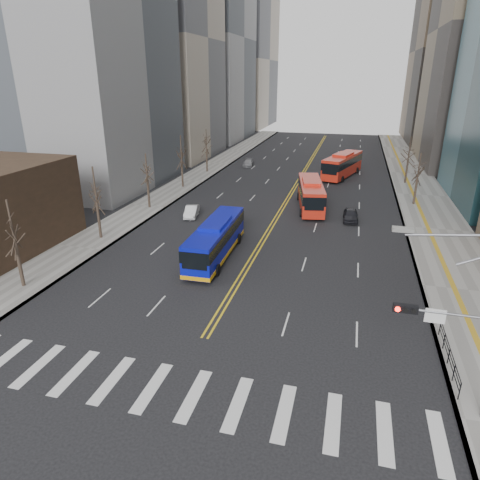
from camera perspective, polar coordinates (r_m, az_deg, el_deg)
The scene contains 16 objects.
ground at distance 24.07m, azimuth -8.95°, elevation -19.30°, with size 220.00×220.00×0.00m, color black.
sidewalk_right at distance 64.15m, azimuth 22.99°, elevation 5.51°, with size 7.00×130.00×0.15m, color gray.
sidewalk_left at distance 68.04m, azimuth -6.74°, elevation 7.86°, with size 5.00×130.00×0.15m, color gray.
crosswalk at distance 24.06m, azimuth -8.95°, elevation -19.29°, with size 26.70×4.00×0.01m.
centerline at distance 73.65m, azimuth 8.37°, elevation 8.75°, with size 0.55×100.00×0.01m.
office_towers at distance 85.84m, azimuth 10.64°, elevation 26.43°, with size 83.00×134.00×58.00m.
signal_mast at distance 22.14m, azimuth 28.18°, elevation -10.42°, with size 5.37×0.37×9.39m.
pedestrian_railing at distance 27.62m, azimuth 26.12°, elevation -13.44°, with size 0.06×6.06×1.02m.
street_trees at distance 54.38m, azimuth -1.70°, elevation 9.83°, with size 35.20×47.20×7.60m.
blue_bus at distance 38.48m, azimuth -3.25°, elevation 0.20°, with size 2.93×11.73×3.41m.
red_bus_near at distance 53.70m, azimuth 9.41°, elevation 6.25°, with size 4.56×11.57×3.58m.
red_bus_far at distance 72.15m, azimuth 13.51°, elevation 9.85°, with size 6.08×12.44×3.82m.
car_white at distance 50.37m, azimuth -6.48°, elevation 3.81°, with size 1.34×3.85×1.27m, color silver.
car_dark_mid at distance 50.19m, azimuth 14.53°, elevation 3.25°, with size 1.62×4.01×1.37m, color black.
car_silver at distance 79.14m, azimuth 1.07°, elevation 10.25°, with size 1.65×4.06×1.18m, color gray.
car_dark_far at distance 88.86m, azimuth 14.66°, elevation 10.79°, with size 1.97×4.27×1.19m, color black.
Camera 1 is at (8.06, -16.55, 15.51)m, focal length 32.00 mm.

